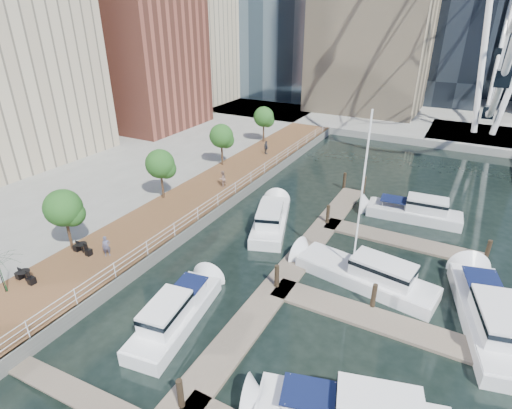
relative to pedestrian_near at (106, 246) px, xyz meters
name	(u,v)px	position (x,y,z in m)	size (l,w,h in m)	color
ground	(160,355)	(8.49, -4.59, -1.75)	(520.00, 520.00, 0.00)	black
boardwalk	(192,204)	(-0.51, 10.41, -1.25)	(6.00, 60.00, 1.00)	brown
seawall	(219,211)	(2.49, 10.41, -1.25)	(0.25, 60.00, 1.00)	#595954
land_inland	(11,158)	(-27.51, 10.41, -1.25)	(48.00, 90.00, 1.00)	gray
land_far	(425,81)	(8.49, 97.41, -1.25)	(200.00, 114.00, 1.00)	gray
pier	(482,137)	(22.49, 47.41, -1.25)	(14.00, 12.00, 1.00)	gray
railing	(218,200)	(2.39, 10.41, -0.23)	(0.10, 60.00, 1.05)	white
floating_docks	(360,288)	(16.46, 5.39, -1.26)	(16.00, 34.00, 2.60)	#6D6051
midrise_condos	(84,38)	(-25.08, 22.23, 11.66)	(19.00, 67.00, 28.00)	#BCAD8E
street_trees	(160,164)	(-2.91, 9.41, 2.54)	(2.60, 42.60, 4.60)	#3F2B1C
pedestrian_near	(106,246)	(0.00, 0.00, 0.00)	(0.55, 0.36, 1.51)	#4F4F69
pedestrian_mid	(222,179)	(0.40, 14.29, 0.03)	(0.77, 0.60, 1.57)	gray
pedestrian_far	(266,148)	(-0.33, 25.05, 0.04)	(0.93, 0.39, 1.59)	#363943
moored_yachts	(350,292)	(15.84, 5.37, -1.75)	(21.62, 33.43, 11.50)	white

